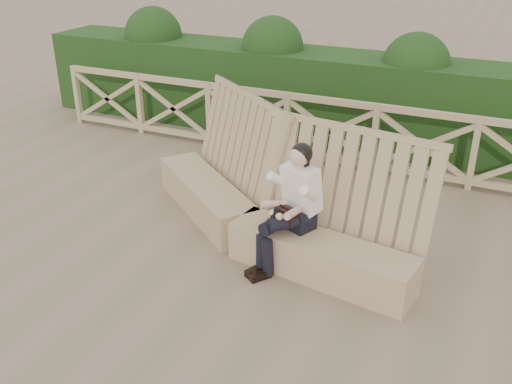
% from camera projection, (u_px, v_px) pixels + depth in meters
% --- Properties ---
extents(ground, '(60.00, 60.00, 0.00)m').
position_uv_depth(ground, '(226.00, 277.00, 6.28)').
color(ground, brown).
rests_on(ground, ground).
extents(bench, '(3.96, 2.24, 1.58)m').
position_uv_depth(bench, '(263.00, 209.00, 6.87)').
color(bench, '#987A57').
rests_on(bench, ground).
extents(woman, '(0.66, 0.90, 1.44)m').
position_uv_depth(woman, '(292.00, 203.00, 6.20)').
color(woman, black).
rests_on(woman, ground).
extents(guardrail, '(10.10, 0.09, 1.10)m').
position_uv_depth(guardrail, '(329.00, 132.00, 8.90)').
color(guardrail, '#998259').
rests_on(guardrail, ground).
extents(hedge, '(12.00, 1.20, 1.50)m').
position_uv_depth(hedge, '(352.00, 100.00, 9.79)').
color(hedge, black).
rests_on(hedge, ground).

